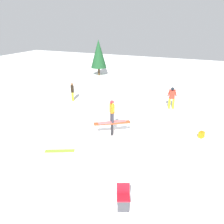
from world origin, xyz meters
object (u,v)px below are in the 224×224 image
Objects in this scene: bystander_black at (72,91)px; pine_tree_near at (99,54)px; folding_chair at (123,197)px; bystander_red at (172,97)px; backpack_on_snow at (201,135)px; rail_feature at (112,124)px; loose_snowboard_lime at (60,151)px; loose_snowboard_white at (79,120)px; main_rider_on_rail at (112,112)px.

bystander_black is 9.61m from pine_tree_near.
bystander_red is at bearing 68.54° from folding_chair.
folding_chair is at bearing 13.38° from backpack_on_snow.
bystander_red is at bearing -144.17° from rail_feature.
loose_snowboard_lime is 0.97× the size of loose_snowboard_white.
backpack_on_snow is at bearing 135.41° from pine_tree_near.
bystander_red is at bearing -149.56° from main_rider_on_rail.
main_rider_on_rail reaches higher than folding_chair.
loose_snowboard_lime is at bearing 25.16° from rail_feature.
pine_tree_near reaches higher than backpack_on_snow.
pine_tree_near reaches higher than main_rider_on_rail.
loose_snowboard_lime is at bearing 19.78° from main_rider_on_rail.
folding_chair reaches higher than rail_feature.
bystander_black reaches higher than rail_feature.
rail_feature is at bearing -40.17° from backpack_on_snow.
bystander_red reaches higher than loose_snowboard_lime.
bystander_black is 0.90× the size of bystander_red.
loose_snowboard_white is 8.26m from folding_chair.
bystander_red reaches higher than backpack_on_snow.
main_rider_on_rail is 0.97× the size of loose_snowboard_lime.
loose_snowboard_white is (1.20, -3.85, 0.00)m from loose_snowboard_lime.
main_rider_on_rail is 4.07× the size of backpack_on_snow.
rail_feature reaches higher than loose_snowboard_white.
backpack_on_snow is at bearing 166.58° from rail_feature.
loose_snowboard_lime is 0.36× the size of pine_tree_near.
loose_snowboard_white is 13.59m from pine_tree_near.
main_rider_on_rail is 0.35× the size of pine_tree_near.
main_rider_on_rail is 5.02m from backpack_on_snow.
folding_chair reaches higher than backpack_on_snow.
rail_feature is 0.73m from main_rider_on_rail.
bystander_black is at bearing 91.55° from loose_snowboard_lime.
pine_tree_near is (7.59, -13.67, 1.76)m from rail_feature.
loose_snowboard_lime is at bearing 110.05° from pine_tree_near.
folding_chair is (-0.46, 10.73, -0.47)m from bystander_red.
bystander_red is (-2.15, -5.70, 0.24)m from rail_feature.
main_rider_on_rail is 3.35m from loose_snowboard_white.
rail_feature is 3.19m from loose_snowboard_lime.
bystander_red is at bearing -159.57° from loose_snowboard_white.
bystander_red is 1.78× the size of folding_chair.
backpack_on_snow is (-4.58, -1.68, -1.20)m from main_rider_on_rail.
folding_chair is at bearing -55.02° from loose_snowboard_lime.
bystander_red is (-7.48, -1.22, 0.09)m from bystander_black.
rail_feature is 3.12m from loose_snowboard_white.
pine_tree_near reaches higher than rail_feature.
pine_tree_near reaches higher than folding_chair.
rail_feature is 15.74m from pine_tree_near.
loose_snowboard_white is (2.82, -1.18, -1.36)m from main_rider_on_rail.
backpack_on_snow is (-2.43, 4.02, -0.71)m from bystander_red.
pine_tree_near is at bearing -99.88° from main_rider_on_rail.
bystander_black is 7.58m from bystander_red.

